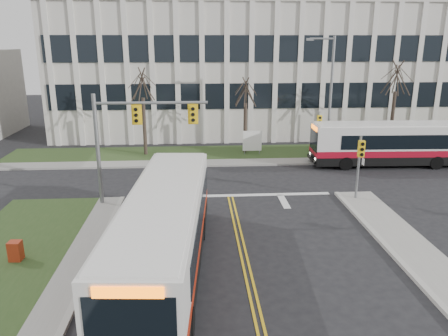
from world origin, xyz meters
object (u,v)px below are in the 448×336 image
streetlight (329,92)px  directory_sign (252,141)px  newspaper_box_red (16,252)px  bus_main (165,235)px  bus_cross (392,145)px

streetlight → directory_sign: (-5.53, 1.30, -4.02)m
newspaper_box_red → bus_main: bearing=-8.5°
bus_cross → newspaper_box_red: (-21.82, -13.33, -1.06)m
bus_cross → newspaper_box_red: bearing=-56.8°
newspaper_box_red → streetlight: bearing=44.6°
streetlight → bus_cross: 6.05m
bus_main → newspaper_box_red: bearing=172.6°
streetlight → bus_cross: streetlight is taller
bus_main → bus_cross: bus_main is taller
directory_sign → bus_cross: (9.82, -3.50, 0.37)m
directory_sign → bus_main: (-5.72, -18.11, 0.49)m
directory_sign → bus_cross: 10.43m
streetlight → bus_main: 20.54m
bus_main → streetlight: bearing=60.4°
bus_main → bus_cross: size_ratio=1.08×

